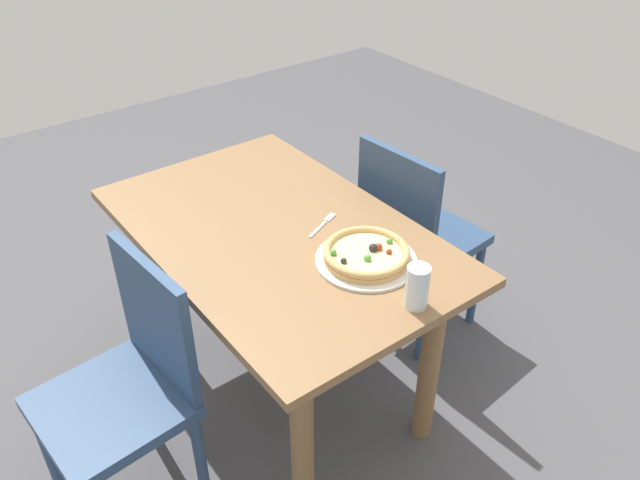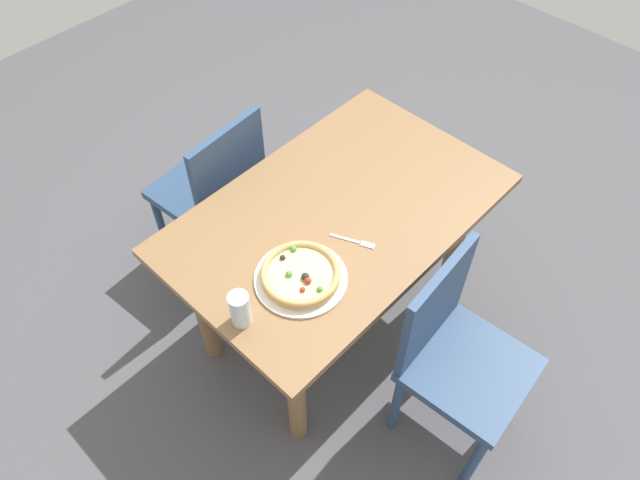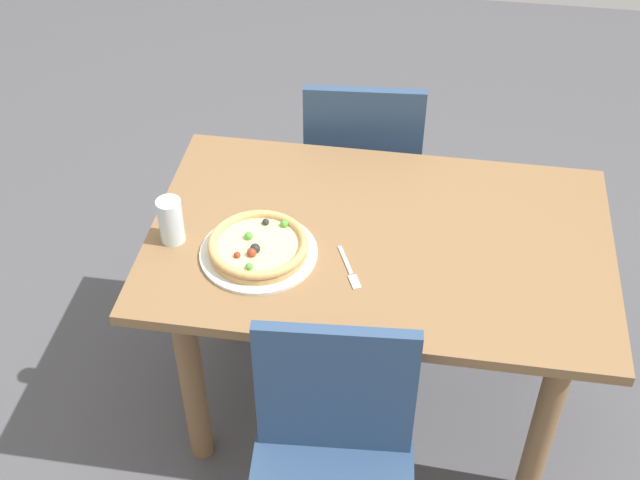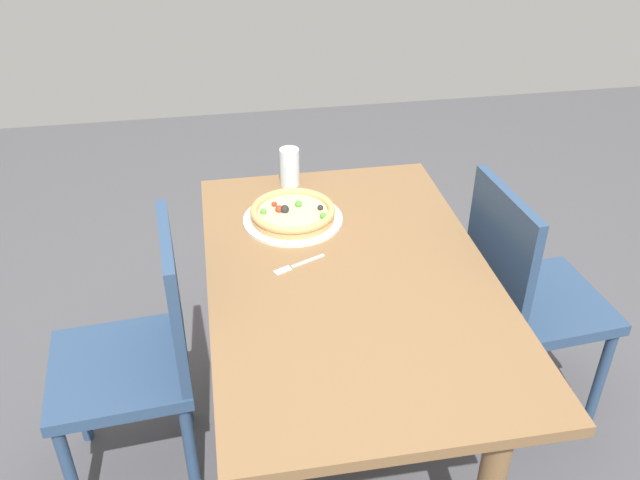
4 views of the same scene
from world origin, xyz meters
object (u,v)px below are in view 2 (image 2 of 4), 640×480
at_px(chair_far, 456,353).
at_px(drinking_glass, 240,309).
at_px(fork, 356,242).
at_px(dining_table, 337,233).
at_px(plate, 301,279).
at_px(chair_near, 215,190).
at_px(pizza, 301,274).

bearing_deg(chair_far, drinking_glass, -49.71).
bearing_deg(drinking_glass, fork, 173.98).
height_order(dining_table, drinking_glass, drinking_glass).
bearing_deg(fork, chair_far, -21.29).
bearing_deg(drinking_glass, plate, 174.39).
relative_size(chair_far, plate, 2.80).
bearing_deg(chair_near, chair_far, -91.42).
bearing_deg(chair_far, plate, -65.74).
height_order(chair_far, fork, chair_far).
bearing_deg(drinking_glass, pizza, 174.35).
xyz_separation_m(dining_table, fork, (0.06, 0.15, 0.13)).
distance_m(chair_far, fork, 0.53).
xyz_separation_m(chair_far, plate, (0.27, -0.49, 0.25)).
relative_size(plate, drinking_glass, 2.38).
relative_size(pizza, drinking_glass, 2.02).
distance_m(pizza, fork, 0.25).
distance_m(dining_table, drinking_glass, 0.59).
distance_m(chair_near, drinking_glass, 0.89).
height_order(dining_table, plate, plate).
bearing_deg(dining_table, fork, 66.64).
height_order(dining_table, pizza, pizza).
bearing_deg(chair_near, fork, -90.96).
bearing_deg(pizza, chair_near, -105.24).
bearing_deg(drinking_glass, chair_near, -121.91).
relative_size(chair_near, pizza, 3.29).
relative_size(plate, pizza, 1.18).
xyz_separation_m(chair_far, fork, (0.02, -0.47, 0.24)).
height_order(pizza, fork, pizza).
bearing_deg(chair_near, plate, -109.90).
relative_size(chair_near, plate, 2.80).
bearing_deg(drinking_glass, chair_far, 134.60).
distance_m(pizza, drinking_glass, 0.25).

